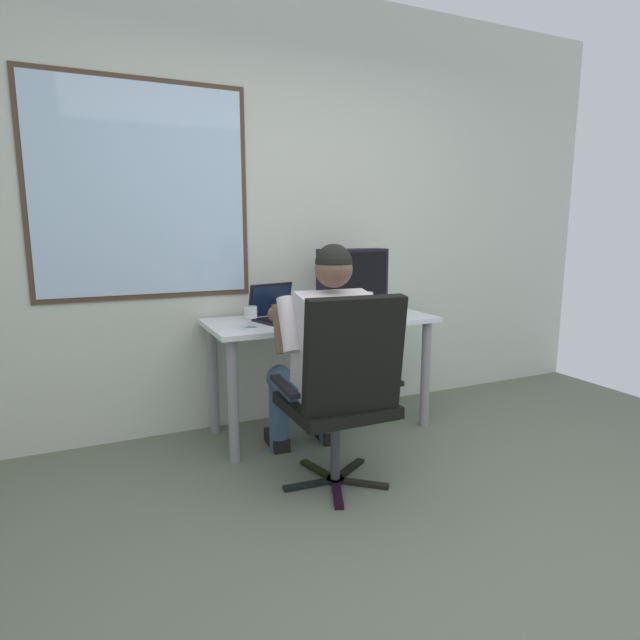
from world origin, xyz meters
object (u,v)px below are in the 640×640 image
at_px(crt_monitor, 352,277).
at_px(wine_glass, 251,314).
at_px(office_chair, 344,385).
at_px(laptop, 277,310).
at_px(person_seated, 324,356).
at_px(desk, 321,337).

relative_size(crt_monitor, wine_glass, 3.66).
relative_size(office_chair, crt_monitor, 2.19).
bearing_deg(laptop, person_seated, -85.84).
bearing_deg(office_chair, crt_monitor, 59.81).
distance_m(office_chair, person_seated, 0.29).
xyz_separation_m(desk, laptop, (-0.27, 0.07, 0.18)).
bearing_deg(person_seated, crt_monitor, 50.46).
relative_size(desk, crt_monitor, 3.11).
bearing_deg(crt_monitor, office_chair, -120.19).
relative_size(person_seated, wine_glass, 9.80).
distance_m(person_seated, wine_glass, 0.53).
relative_size(desk, office_chair, 1.42).
xyz_separation_m(desk, crt_monitor, (0.25, 0.05, 0.37)).
distance_m(desk, laptop, 0.34).
distance_m(office_chair, wine_glass, 0.78).
bearing_deg(wine_glass, office_chair, -68.96).
height_order(desk, office_chair, office_chair).
height_order(person_seated, laptop, person_seated).
distance_m(office_chair, laptop, 0.91).
distance_m(crt_monitor, wine_glass, 0.80).
bearing_deg(office_chair, person_seated, 86.48).
xyz_separation_m(person_seated, crt_monitor, (0.48, 0.58, 0.36)).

